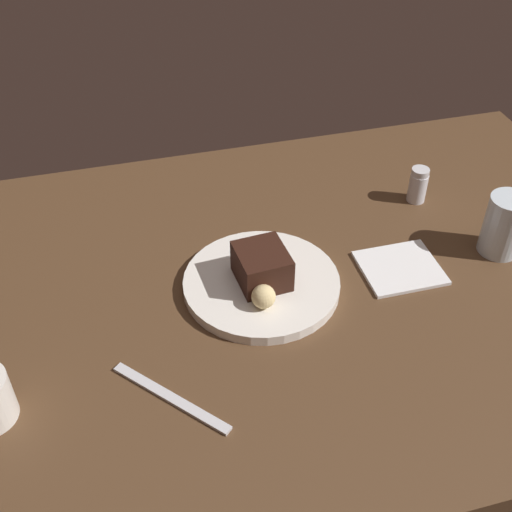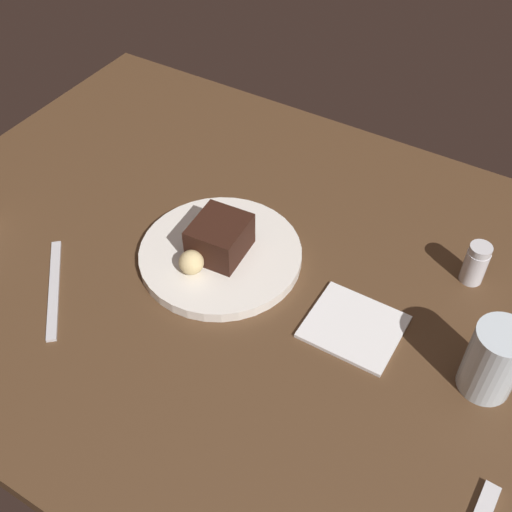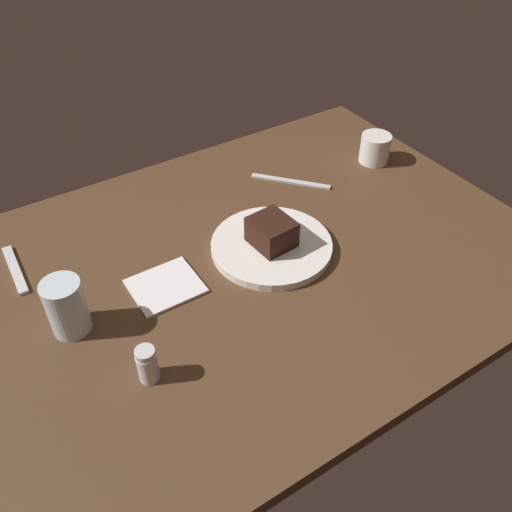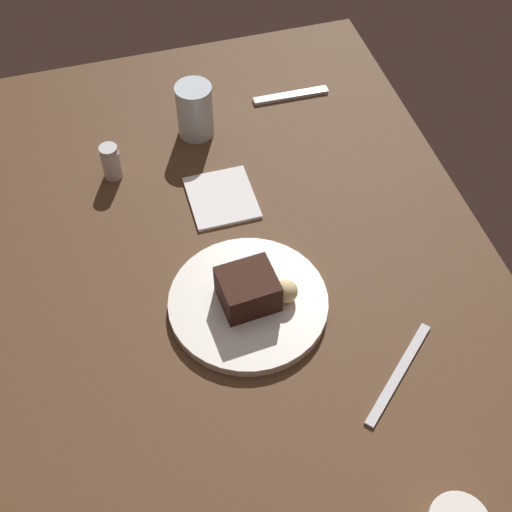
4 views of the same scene
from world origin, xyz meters
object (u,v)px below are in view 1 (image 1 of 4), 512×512
(butter_knife, at_px, (171,398))
(water_glass, at_px, (504,225))
(bread_roll, at_px, (263,297))
(salt_shaker, at_px, (418,185))
(folded_napkin, at_px, (400,268))
(dessert_plate, at_px, (261,283))
(chocolate_cake_slice, at_px, (261,264))

(butter_knife, bearing_deg, water_glass, 64.27)
(bread_roll, relative_size, butter_knife, 0.19)
(salt_shaker, xyz_separation_m, butter_knife, (-0.51, -0.33, -0.03))
(salt_shaker, height_order, folded_napkin, salt_shaker)
(dessert_plate, bearing_deg, butter_knife, -134.27)
(dessert_plate, xyz_separation_m, butter_knife, (-0.17, -0.18, -0.01))
(bread_roll, bearing_deg, salt_shaker, 31.01)
(salt_shaker, height_order, butter_knife, salt_shaker)
(butter_knife, bearing_deg, bread_roll, 85.48)
(folded_napkin, bearing_deg, salt_shaker, 57.53)
(dessert_plate, bearing_deg, salt_shaker, 24.44)
(salt_shaker, bearing_deg, dessert_plate, -155.56)
(bread_roll, distance_m, salt_shaker, 0.41)
(salt_shaker, bearing_deg, butter_knife, -147.06)
(chocolate_cake_slice, xyz_separation_m, bread_roll, (-0.01, -0.06, -0.01))
(chocolate_cake_slice, relative_size, bread_roll, 2.28)
(dessert_plate, height_order, bread_roll, bread_roll)
(bread_roll, bearing_deg, folded_napkin, 9.25)
(bread_roll, xyz_separation_m, water_glass, (0.42, 0.04, 0.02))
(water_glass, relative_size, folded_napkin, 0.84)
(salt_shaker, bearing_deg, bread_roll, -148.99)
(water_glass, bearing_deg, folded_napkin, -179.02)
(salt_shaker, xyz_separation_m, folded_napkin, (-0.11, -0.17, -0.03))
(chocolate_cake_slice, distance_m, salt_shaker, 0.37)
(salt_shaker, distance_m, folded_napkin, 0.20)
(butter_knife, bearing_deg, salt_shaker, 81.53)
(bread_roll, xyz_separation_m, salt_shaker, (0.35, 0.21, -0.00))
(folded_napkin, bearing_deg, bread_roll, -170.75)
(bread_roll, bearing_deg, chocolate_cake_slice, 77.96)
(salt_shaker, distance_m, butter_knife, 0.61)
(folded_napkin, bearing_deg, butter_knife, -158.31)
(salt_shaker, height_order, water_glass, water_glass)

